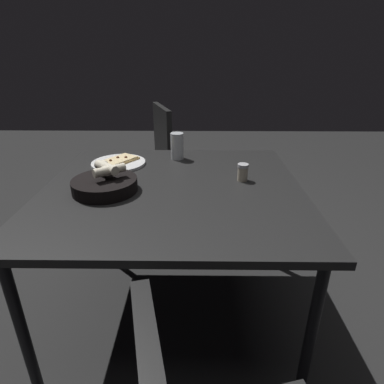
{
  "coord_description": "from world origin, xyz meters",
  "views": [
    {
      "loc": [
        0.1,
        -1.31,
        1.29
      ],
      "look_at": [
        0.09,
        -0.1,
        0.74
      ],
      "focal_mm": 30.18,
      "sensor_mm": 36.0,
      "label": 1
    }
  ],
  "objects_px": {
    "pizza_plate": "(118,162)",
    "pepper_shaker": "(243,173)",
    "dining_table": "(173,197)",
    "beer_glass": "(177,147)",
    "chair_far": "(148,160)",
    "bread_basket": "(105,183)"
  },
  "relations": [
    {
      "from": "pizza_plate",
      "to": "chair_far",
      "type": "relative_size",
      "value": 0.31
    },
    {
      "from": "bread_basket",
      "to": "pepper_shaker",
      "type": "xyz_separation_m",
      "value": [
        0.6,
        0.13,
        0.0
      ]
    },
    {
      "from": "dining_table",
      "to": "bread_basket",
      "type": "xyz_separation_m",
      "value": [
        -0.28,
        -0.05,
        0.09
      ]
    },
    {
      "from": "dining_table",
      "to": "bread_basket",
      "type": "bearing_deg",
      "value": -168.99
    },
    {
      "from": "dining_table",
      "to": "pepper_shaker",
      "type": "distance_m",
      "value": 0.34
    },
    {
      "from": "beer_glass",
      "to": "pepper_shaker",
      "type": "relative_size",
      "value": 1.79
    },
    {
      "from": "pizza_plate",
      "to": "pepper_shaker",
      "type": "distance_m",
      "value": 0.65
    },
    {
      "from": "pizza_plate",
      "to": "pepper_shaker",
      "type": "height_order",
      "value": "pepper_shaker"
    },
    {
      "from": "dining_table",
      "to": "pepper_shaker",
      "type": "relative_size",
      "value": 14.25
    },
    {
      "from": "bread_basket",
      "to": "beer_glass",
      "type": "xyz_separation_m",
      "value": [
        0.28,
        0.44,
        0.03
      ]
    },
    {
      "from": "dining_table",
      "to": "chair_far",
      "type": "relative_size",
      "value": 1.26
    },
    {
      "from": "dining_table",
      "to": "chair_far",
      "type": "distance_m",
      "value": 1.02
    },
    {
      "from": "pepper_shaker",
      "to": "beer_glass",
      "type": "bearing_deg",
      "value": 135.44
    },
    {
      "from": "dining_table",
      "to": "beer_glass",
      "type": "distance_m",
      "value": 0.4
    },
    {
      "from": "chair_far",
      "to": "pizza_plate",
      "type": "bearing_deg",
      "value": -94.08
    },
    {
      "from": "pizza_plate",
      "to": "beer_glass",
      "type": "distance_m",
      "value": 0.32
    },
    {
      "from": "bread_basket",
      "to": "pizza_plate",
      "type": "bearing_deg",
      "value": 93.65
    },
    {
      "from": "beer_glass",
      "to": "bread_basket",
      "type": "bearing_deg",
      "value": -122.55
    },
    {
      "from": "dining_table",
      "to": "pepper_shaker",
      "type": "height_order",
      "value": "pepper_shaker"
    },
    {
      "from": "pepper_shaker",
      "to": "chair_far",
      "type": "xyz_separation_m",
      "value": [
        -0.57,
        0.9,
        -0.24
      ]
    },
    {
      "from": "pepper_shaker",
      "to": "dining_table",
      "type": "bearing_deg",
      "value": -167.16
    },
    {
      "from": "bread_basket",
      "to": "beer_glass",
      "type": "height_order",
      "value": "beer_glass"
    }
  ]
}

